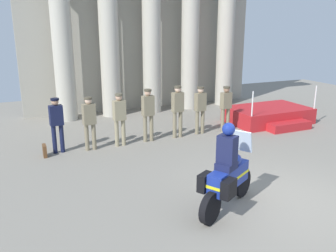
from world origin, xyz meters
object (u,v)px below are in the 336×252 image
at_px(officer_in_row_4, 178,107).
at_px(briefcase_on_ground, 45,151).
at_px(officer_in_row_1, 89,119).
at_px(officer_in_row_3, 148,111).
at_px(officer_in_row_6, 226,105).
at_px(officer_in_row_5, 200,106).
at_px(reviewing_stand, 269,115).
at_px(motorcycle_with_rider, 227,175).
at_px(officer_in_row_0, 57,121).
at_px(officer_in_row_2, 119,115).

distance_m(officer_in_row_4, briefcase_on_ground, 4.46).
distance_m(officer_in_row_1, briefcase_on_ground, 1.59).
bearing_deg(officer_in_row_4, officer_in_row_3, -6.99).
height_order(officer_in_row_1, officer_in_row_6, officer_in_row_1).
bearing_deg(officer_in_row_6, briefcase_on_ground, -5.60).
height_order(officer_in_row_5, briefcase_on_ground, officer_in_row_5).
distance_m(reviewing_stand, officer_in_row_6, 2.36).
bearing_deg(briefcase_on_ground, officer_in_row_4, 1.61).
relative_size(officer_in_row_4, motorcycle_with_rider, 0.94).
bearing_deg(officer_in_row_3, officer_in_row_6, 172.81).
height_order(officer_in_row_0, motorcycle_with_rider, motorcycle_with_rider).
height_order(officer_in_row_2, briefcase_on_ground, officer_in_row_2).
bearing_deg(officer_in_row_1, officer_in_row_2, 174.53).
height_order(officer_in_row_2, officer_in_row_3, officer_in_row_3).
xyz_separation_m(officer_in_row_1, motorcycle_with_rider, (1.76, -4.89, -0.19)).
height_order(officer_in_row_5, officer_in_row_6, officer_in_row_5).
bearing_deg(briefcase_on_ground, motorcycle_with_rider, -57.18).
bearing_deg(briefcase_on_ground, officer_in_row_3, 2.30).
height_order(officer_in_row_4, motorcycle_with_rider, motorcycle_with_rider).
relative_size(officer_in_row_0, officer_in_row_1, 1.01).
xyz_separation_m(officer_in_row_0, officer_in_row_1, (0.94, -0.15, -0.01)).
xyz_separation_m(officer_in_row_3, officer_in_row_4, (1.07, -0.01, 0.02)).
bearing_deg(officer_in_row_4, briefcase_on_ground, -4.86).
distance_m(reviewing_stand, officer_in_row_1, 7.19).
height_order(reviewing_stand, motorcycle_with_rider, motorcycle_with_rider).
distance_m(officer_in_row_4, motorcycle_with_rider, 5.13).
height_order(reviewing_stand, officer_in_row_1, officer_in_row_1).
distance_m(officer_in_row_2, officer_in_row_3, 0.99).
height_order(officer_in_row_6, briefcase_on_ground, officer_in_row_6).
xyz_separation_m(reviewing_stand, officer_in_row_0, (-8.09, -0.21, 0.70)).
distance_m(officer_in_row_5, briefcase_on_ground, 5.35).
distance_m(officer_in_row_3, officer_in_row_6, 2.97).
relative_size(reviewing_stand, officer_in_row_1, 1.87).
xyz_separation_m(officer_in_row_2, motorcycle_with_rider, (0.81, -4.91, -0.20)).
bearing_deg(briefcase_on_ground, reviewing_stand, 2.71).
bearing_deg(officer_in_row_5, briefcase_on_ground, -4.33).
bearing_deg(officer_in_row_6, officer_in_row_1, -5.87).
bearing_deg(officer_in_row_1, officer_in_row_5, 175.77).
distance_m(officer_in_row_5, officer_in_row_6, 1.00).
xyz_separation_m(reviewing_stand, officer_in_row_6, (-2.24, -0.31, 0.68)).
bearing_deg(officer_in_row_3, reviewing_stand, 176.50).
relative_size(officer_in_row_3, officer_in_row_5, 1.04).
xyz_separation_m(officer_in_row_4, motorcycle_with_rider, (-1.25, -4.97, -0.26)).
relative_size(officer_in_row_5, officer_in_row_6, 1.02).
relative_size(officer_in_row_1, officer_in_row_4, 0.93).
xyz_separation_m(officer_in_row_1, officer_in_row_4, (3.01, 0.08, 0.07)).
relative_size(officer_in_row_2, officer_in_row_3, 0.97).
relative_size(officer_in_row_0, briefcase_on_ground, 4.66).
xyz_separation_m(officer_in_row_5, briefcase_on_ground, (-5.29, -0.20, -0.81)).
relative_size(officer_in_row_3, motorcycle_with_rider, 0.92).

